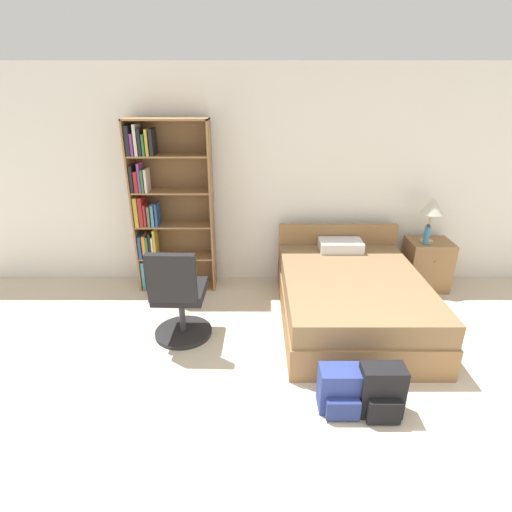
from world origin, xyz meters
TOP-DOWN VIEW (x-y plane):
  - wall_back at (0.00, 3.23)m, footprint 9.00×0.06m
  - bookshelf at (-1.60, 2.97)m, footprint 0.92×0.31m
  - bed at (0.51, 2.17)m, footprint 1.44×1.92m
  - office_chair at (-1.24, 1.80)m, footprint 0.58×0.61m
  - nightstand at (1.62, 2.93)m, footprint 0.51×0.43m
  - table_lamp at (1.56, 2.91)m, footprint 0.27×0.27m
  - water_bottle at (1.51, 2.83)m, footprint 0.06×0.06m
  - backpack_black at (0.46, 0.81)m, footprint 0.33×0.25m
  - backpack_blue at (0.16, 0.87)m, footprint 0.33×0.28m

SIDE VIEW (x-z plane):
  - backpack_blue at x=0.16m, z-range -0.01..0.35m
  - backpack_black at x=0.46m, z-range -0.01..0.42m
  - bed at x=0.51m, z-range -0.12..0.68m
  - nightstand at x=1.62m, z-range 0.00..0.62m
  - office_chair at x=-1.24m, z-range -0.05..0.96m
  - water_bottle at x=1.51m, z-range 0.61..0.86m
  - bookshelf at x=-1.60m, z-range 0.01..2.04m
  - table_lamp at x=1.56m, z-range 0.78..1.33m
  - wall_back at x=0.00m, z-range 0.00..2.60m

